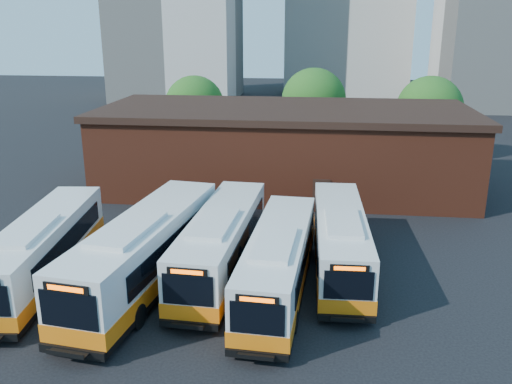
# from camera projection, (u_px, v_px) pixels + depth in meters

# --- Properties ---
(ground) EXTENTS (220.00, 220.00, 0.00)m
(ground) POSITION_uv_depth(u_px,v_px,m) (253.00, 310.00, 24.88)
(ground) COLOR black
(bus_farwest) EXTENTS (3.79, 12.66, 3.40)m
(bus_farwest) POSITION_uv_depth(u_px,v_px,m) (43.00, 252.00, 27.38)
(bus_farwest) COLOR silver
(bus_farwest) RESTS_ON ground
(bus_west) EXTENTS (4.56, 14.09, 3.78)m
(bus_west) POSITION_uv_depth(u_px,v_px,m) (146.00, 254.00, 26.71)
(bus_west) COLOR silver
(bus_west) RESTS_ON ground
(bus_midwest) EXTENTS (3.24, 12.75, 3.44)m
(bus_midwest) POSITION_uv_depth(u_px,v_px,m) (222.00, 245.00, 28.20)
(bus_midwest) COLOR silver
(bus_midwest) RESTS_ON ground
(bus_mideast) EXTENTS (3.20, 12.31, 3.32)m
(bus_mideast) POSITION_uv_depth(u_px,v_px,m) (278.00, 265.00, 25.97)
(bus_mideast) COLOR silver
(bus_mideast) RESTS_ON ground
(bus_east) EXTENTS (2.89, 12.24, 3.31)m
(bus_east) POSITION_uv_depth(u_px,v_px,m) (340.00, 243.00, 28.61)
(bus_east) COLOR silver
(bus_east) RESTS_ON ground
(transit_worker) EXTENTS (0.49, 0.67, 1.71)m
(transit_worker) POSITION_uv_depth(u_px,v_px,m) (284.00, 318.00, 22.57)
(transit_worker) COLOR #121734
(transit_worker) RESTS_ON ground
(depot_building) EXTENTS (28.60, 12.60, 6.40)m
(depot_building) POSITION_uv_depth(u_px,v_px,m) (284.00, 147.00, 42.87)
(depot_building) COLOR maroon
(depot_building) RESTS_ON ground
(tree_west) EXTENTS (6.00, 6.00, 7.65)m
(tree_west) POSITION_uv_depth(u_px,v_px,m) (195.00, 105.00, 54.97)
(tree_west) COLOR #382314
(tree_west) RESTS_ON ground
(tree_mid) EXTENTS (6.56, 6.56, 8.36)m
(tree_mid) POSITION_uv_depth(u_px,v_px,m) (314.00, 100.00, 55.37)
(tree_mid) COLOR #382314
(tree_mid) RESTS_ON ground
(tree_east) EXTENTS (6.24, 6.24, 7.96)m
(tree_east) POSITION_uv_depth(u_px,v_px,m) (429.00, 109.00, 51.34)
(tree_east) COLOR #382314
(tree_east) RESTS_ON ground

